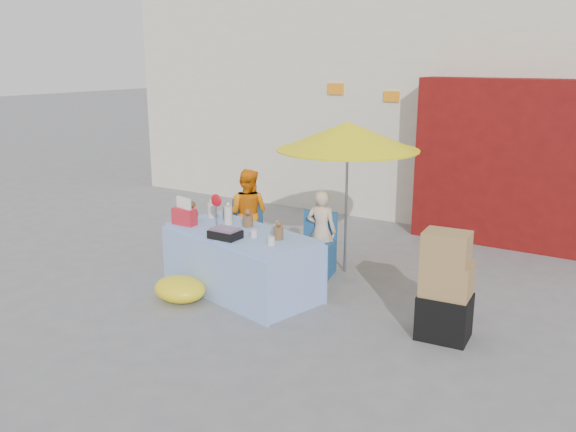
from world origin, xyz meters
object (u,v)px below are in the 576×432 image
Objects in this scene: market_table at (240,261)px; vendor_beige at (321,231)px; vendor_orange at (248,213)px; box_stack at (445,290)px; chair_left at (243,242)px; umbrella at (348,137)px; chair_right at (316,256)px.

market_table is 1.32m from vendor_beige.
box_stack is at bearing 148.79° from vendor_orange.
chair_left is at bearing 163.57° from box_stack.
umbrella reaches higher than vendor_orange.
umbrella is (0.30, 0.28, 1.64)m from chair_right.
box_stack is at bearing 15.66° from market_table.
vendor_orange is at bearing 136.05° from market_table.
chair_left is 1.30m from vendor_beige.
umbrella reaches higher than box_stack.
chair_right is 2.38m from box_stack.
box_stack reaches higher than chair_left.
vendor_beige is (0.00, 0.13, 0.32)m from chair_right.
chair_left is at bearing 167.31° from chair_right.
chair_left is 0.73× the size of vendor_beige.
vendor_beige is (1.25, 0.00, -0.09)m from vendor_orange.
chair_right is 0.64× the size of vendor_orange.
chair_right is at bearing -12.69° from chair_left.
vendor_orange is (-1.25, 0.13, 0.41)m from chair_right.
umbrella reaches higher than chair_left.
umbrella is at bearing -166.13° from vendor_beige.
chair_left is at bearing -169.62° from umbrella.
vendor_beige is 2.42m from box_stack.
vendor_beige is at bearing -153.43° from umbrella.
vendor_orange reaches higher than market_table.
vendor_orange reaches higher than vendor_beige.
chair_right is 1.69m from umbrella.
market_table is 1.33m from chair_left.
box_stack is (3.39, -1.00, 0.29)m from chair_left.
umbrella reaches higher than vendor_beige.
chair_left is 1.25m from chair_right.
umbrella is (0.79, 1.36, 1.48)m from market_table.
vendor_orange is at bearing -174.47° from umbrella.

